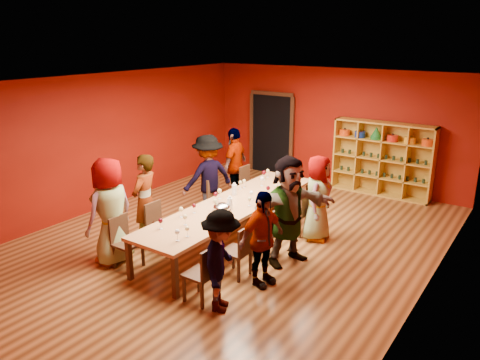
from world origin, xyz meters
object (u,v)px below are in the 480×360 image
shelving_unit (383,155)px  person_left_1 (145,201)px  person_left_3 (208,177)px  wine_bottle (284,177)px  person_left_0 (110,211)px  chair_person_right_3 (300,211)px  chair_person_right_1 (240,249)px  person_right_2 (288,210)px  person_right_1 (262,239)px  person_left_4 (235,165)px  person_right_0 (221,261)px  person_right_3 (318,198)px  chair_person_left_4 (248,183)px  tasting_table (233,206)px  chair_person_left_0 (124,239)px  chair_person_right_0 (204,271)px  chair_person_left_1 (158,224)px  chair_person_right_2 (269,230)px  spittoon_bowl (222,207)px  chair_person_left_3 (217,197)px

shelving_unit → person_left_1: size_ratio=1.37×
person_left_3 → wine_bottle: person_left_3 is taller
person_left_0 → chair_person_right_3: (2.11, 2.88, -0.44)m
person_left_3 → person_left_0: bearing=21.2°
chair_person_right_1 → person_right_2: person_right_2 is taller
person_left_3 → person_right_1: size_ratio=1.16×
person_left_4 → chair_person_right_1: size_ratio=1.97×
person_right_0 → person_right_3: 2.99m
shelving_unit → chair_person_left_4: size_ratio=2.70×
person_right_0 → tasting_table: bearing=6.8°
chair_person_left_0 → person_left_3: 2.63m
chair_person_right_0 → person_right_0: person_right_0 is taller
chair_person_left_1 → chair_person_right_3: 2.75m
person_left_0 → chair_person_right_3: 3.59m
chair_person_left_0 → chair_person_right_1: bearing=23.8°
shelving_unit → person_right_3: bearing=-92.2°
chair_person_left_4 → chair_person_right_2: same height
person_right_3 → person_left_0: bearing=129.8°
chair_person_right_1 → shelving_unit: bearing=84.9°
chair_person_right_1 → spittoon_bowl: (-0.85, 0.65, 0.33)m
person_left_4 → chair_person_right_2: (2.21, -2.08, -0.38)m
chair_person_right_0 → chair_person_left_4: bearing=115.0°
person_left_1 → chair_person_right_2: (2.12, 0.90, -0.38)m
chair_person_left_4 → person_right_2: person_right_2 is taller
person_left_0 → chair_person_right_2: size_ratio=2.09×
person_right_2 → wine_bottle: 2.28m
person_left_0 → person_left_1: 0.81m
tasting_table → chair_person_left_0: (-0.91, -1.89, -0.20)m
chair_person_left_0 → person_left_1: 0.95m
chair_person_left_0 → wine_bottle: wine_bottle is taller
wine_bottle → chair_person_right_2: bearing=-67.4°
shelving_unit → chair_person_left_3: bearing=-122.5°
chair_person_left_1 → chair_person_left_3: (0.00, 1.78, 0.00)m
person_right_2 → wine_bottle: person_right_2 is taller
chair_person_left_0 → person_left_3: bearing=95.3°
chair_person_right_2 → chair_person_right_3: 1.17m
chair_person_left_3 → person_right_3: bearing=7.5°
chair_person_left_0 → person_left_0: size_ratio=0.48×
chair_person_right_2 → person_left_0: bearing=-140.9°
person_left_1 → person_left_4: size_ratio=1.00×
person_left_3 → chair_person_right_1: person_left_3 is taller
wine_bottle → chair_person_right_0: bearing=-77.9°
chair_person_left_4 → person_left_4: bearing=180.0°
person_left_1 → person_left_4: person_left_1 is taller
chair_person_right_3 → chair_person_right_0: bearing=-90.0°
person_right_3 → spittoon_bowl: 1.86m
chair_person_right_3 → spittoon_bowl: (-0.85, -1.42, 0.33)m
chair_person_left_1 → chair_person_right_2: size_ratio=1.00×
person_right_0 → person_right_3: (0.05, 2.99, 0.07)m
chair_person_left_4 → person_right_3: bearing=-22.7°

